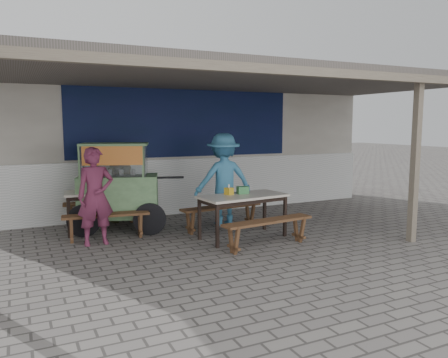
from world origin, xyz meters
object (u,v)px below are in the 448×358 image
table_left (103,195)px  patron_right_table (223,179)px  bench_right_wall (221,212)px  tissue_box (229,191)px  table_right (243,199)px  vendor_cart (117,184)px  condiment_jar (123,187)px  condiment_bowl (96,190)px  bench_left_street (106,220)px  bench_left_wall (102,207)px  patron_street_side (96,196)px  donation_box (243,190)px  patron_wall_side (118,183)px  bench_right_street (268,227)px

table_left → patron_right_table: (2.21, -0.44, 0.22)m
bench_right_wall → tissue_box: 0.74m
table_right → patron_right_table: (0.14, 1.06, 0.22)m
bench_right_wall → vendor_cart: size_ratio=0.78×
condiment_jar → condiment_bowl: bearing=-178.3°
vendor_cart → bench_left_street: bearing=-102.3°
table_left → vendor_cart: (0.24, -0.08, 0.21)m
condiment_jar → patron_right_table: bearing=-13.8°
bench_right_wall → bench_left_wall: bearing=137.6°
bench_left_street → condiment_jar: 0.88m
patron_street_side → condiment_jar: patron_street_side is taller
bench_left_wall → table_left: bearing=-90.0°
patron_street_side → bench_left_street: bearing=45.0°
bench_right_wall → condiment_jar: 1.88m
table_left → tissue_box: 2.32m
table_left → vendor_cart: bearing=-12.3°
bench_right_wall → donation_box: (0.14, -0.57, 0.47)m
bench_left_street → table_right: size_ratio=0.93×
vendor_cart → patron_right_table: (1.96, -0.35, 0.01)m
bench_right_wall → patron_wall_side: 2.23m
table_left → bench_right_wall: size_ratio=0.86×
vendor_cart → patron_wall_side: size_ratio=1.31×
bench_left_wall → condiment_bowl: bearing=-100.5°
bench_left_wall → vendor_cart: (0.18, -0.69, 0.54)m
table_left → condiment_bowl: 0.16m
condiment_bowl → table_left: bearing=-2.1°
donation_box → bench_right_wall: bearing=103.5°
bench_right_street → patron_wall_side: size_ratio=1.03×
donation_box → condiment_jar: size_ratio=2.31×
patron_street_side → patron_wall_side: (0.70, 1.56, -0.01)m
bench_right_wall → condiment_jar: size_ratio=19.63×
vendor_cart → condiment_bowl: 0.39m
patron_wall_side → condiment_jar: 0.72m
bench_left_street → condiment_jar: condiment_jar is taller
patron_right_table → donation_box: size_ratio=9.35×
table_right → bench_right_street: bearing=-90.0°
bench_right_wall → tissue_box: tissue_box is taller
tissue_box → condiment_jar: (-1.51, 1.37, -0.02)m
bench_right_street → condiment_bowl: 3.19m
bench_right_wall → patron_wall_side: bearing=129.2°
patron_right_table → tissue_box: bearing=77.0°
patron_wall_side → condiment_jar: patron_wall_side is taller
bench_left_street → bench_right_wall: size_ratio=0.89×
bench_left_street → table_right: bearing=-16.1°
table_left → patron_street_side: 0.87m
patron_street_side → condiment_jar: 1.05m
bench_left_wall → table_right: 2.92m
table_right → donation_box: bearing=58.3°
tissue_box → patron_right_table: bearing=69.9°
tissue_box → condiment_jar: bearing=137.8°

